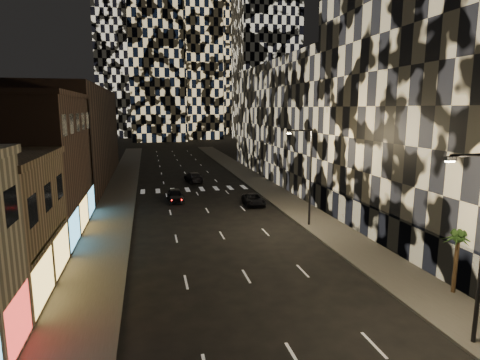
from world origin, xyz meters
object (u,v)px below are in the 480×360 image
car_dark_rightlane (254,200)px  palm_tree (458,241)px  streetlight_far (308,170)px  streetlight_near (480,236)px  car_dark_midlane (175,195)px  car_dark_oncoming (194,177)px

car_dark_rightlane → palm_tree: 25.42m
streetlight_far → streetlight_near: bearing=-90.0°
streetlight_near → car_dark_midlane: size_ratio=2.02×
streetlight_near → car_dark_oncoming: 46.52m
car_dark_oncoming → car_dark_rightlane: car_dark_oncoming is taller
car_dark_midlane → car_dark_oncoming: (3.61, 12.51, -0.00)m
car_dark_midlane → car_dark_rightlane: (8.70, -3.85, -0.12)m
palm_tree → streetlight_near: bearing=-123.9°
car_dark_midlane → streetlight_far: bearing=-49.2°
car_dark_midlane → palm_tree: bearing=-63.2°
car_dark_midlane → palm_tree: (14.61, -28.43, 2.57)m
car_dark_oncoming → palm_tree: palm_tree is taller
palm_tree → streetlight_far: bearing=101.6°
streetlight_near → car_dark_oncoming: size_ratio=1.73×
car_dark_rightlane → car_dark_midlane: bearing=158.5°
streetlight_far → car_dark_midlane: bearing=131.2°
car_dark_midlane → car_dark_rightlane: 9.52m
car_dark_midlane → streetlight_near: bearing=-71.3°
car_dark_oncoming → streetlight_far: bearing=100.9°
streetlight_far → palm_tree: (3.15, -15.32, -2.02)m
car_dark_oncoming → palm_tree: size_ratio=1.35×
car_dark_midlane → car_dark_oncoming: 13.02m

